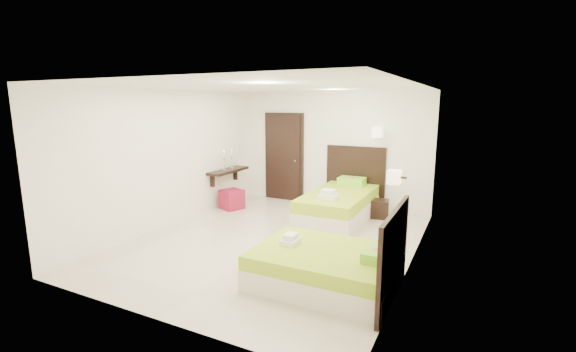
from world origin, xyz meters
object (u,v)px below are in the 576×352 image
at_px(ottoman, 232,199).
at_px(bed_single, 340,203).
at_px(bed_double, 330,266).
at_px(nightstand, 378,209).

bearing_deg(ottoman, bed_single, 7.35).
bearing_deg(bed_single, ottoman, -172.65).
xyz_separation_m(bed_single, ottoman, (-2.45, -0.32, -0.12)).
distance_m(bed_single, bed_double, 2.96).
relative_size(bed_single, nightstand, 5.36).
relative_size(bed_single, ottoman, 5.18).
bearing_deg(bed_double, nightstand, 92.72).
height_order(bed_single, nightstand, bed_single).
bearing_deg(bed_double, ottoman, 142.29).
height_order(bed_double, nightstand, bed_double).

